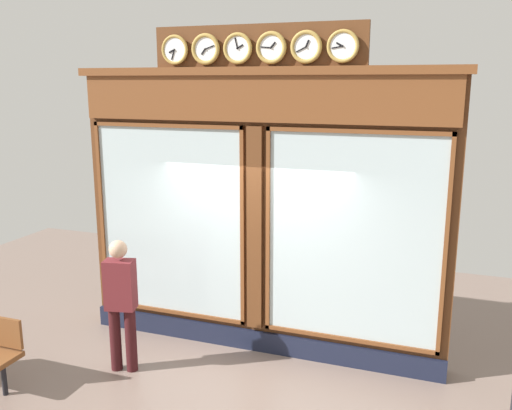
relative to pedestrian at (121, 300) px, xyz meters
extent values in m
cube|color=#5B3319|center=(-1.37, -1.22, 0.88)|extent=(4.89, 0.30, 3.62)
cube|color=#191E33|center=(-1.37, -1.05, -0.79)|extent=(4.89, 0.08, 0.28)
cube|color=brown|center=(-1.37, -1.03, 2.41)|extent=(4.79, 0.08, 0.56)
cube|color=brown|center=(-1.37, -1.05, 2.74)|extent=(4.99, 0.20, 0.10)
cube|color=silver|center=(-2.62, -1.05, 0.75)|extent=(2.09, 0.02, 2.56)
cube|color=brown|center=(-2.62, -1.03, 2.05)|extent=(2.19, 0.04, 0.05)
cube|color=brown|center=(-2.62, -1.03, -0.56)|extent=(2.19, 0.04, 0.05)
cube|color=brown|center=(-3.69, -1.03, 0.75)|extent=(0.05, 0.04, 2.66)
cube|color=brown|center=(-1.55, -1.03, 0.75)|extent=(0.05, 0.04, 2.66)
cube|color=silver|center=(-0.12, -1.05, 0.75)|extent=(2.09, 0.02, 2.56)
cube|color=brown|center=(-0.12, -1.03, 2.05)|extent=(2.19, 0.04, 0.05)
cube|color=brown|center=(-0.12, -1.03, -0.56)|extent=(2.19, 0.04, 0.05)
cube|color=brown|center=(0.95, -1.03, 0.75)|extent=(0.05, 0.04, 2.66)
cube|color=brown|center=(-1.20, -1.03, 0.75)|extent=(0.05, 0.04, 2.66)
cube|color=#5B3319|center=(-1.37, -1.04, 0.75)|extent=(0.20, 0.10, 2.66)
cube|color=#5B3319|center=(-1.37, -1.09, 3.00)|extent=(2.69, 0.06, 0.57)
cylinder|color=white|center=(-2.43, -1.01, 3.00)|extent=(0.30, 0.02, 0.30)
torus|color=#B79347|center=(-2.43, -1.00, 3.00)|extent=(0.37, 0.04, 0.37)
cube|color=black|center=(-2.40, -0.99, 3.02)|extent=(0.08, 0.01, 0.05)
cube|color=black|center=(-2.37, -0.99, 2.99)|extent=(0.13, 0.01, 0.03)
sphere|color=black|center=(-2.43, -0.99, 3.00)|extent=(0.02, 0.02, 0.02)
cylinder|color=white|center=(-2.01, -1.01, 3.00)|extent=(0.30, 0.02, 0.30)
torus|color=#B79347|center=(-2.01, -1.00, 3.00)|extent=(0.38, 0.05, 0.38)
cube|color=black|center=(-2.02, -0.99, 3.04)|extent=(0.05, 0.01, 0.08)
cube|color=black|center=(-1.95, -0.99, 2.97)|extent=(0.12, 0.01, 0.07)
sphere|color=black|center=(-2.01, -0.99, 3.00)|extent=(0.02, 0.02, 0.02)
cylinder|color=white|center=(-1.58, -1.01, 3.00)|extent=(0.30, 0.02, 0.30)
torus|color=#B79347|center=(-1.58, -1.00, 3.00)|extent=(0.38, 0.05, 0.38)
cube|color=black|center=(-1.61, -0.99, 3.03)|extent=(0.07, 0.01, 0.07)
cube|color=black|center=(-1.52, -0.99, 3.00)|extent=(0.13, 0.01, 0.02)
sphere|color=black|center=(-1.58, -0.99, 3.00)|extent=(0.02, 0.02, 0.02)
cylinder|color=white|center=(-1.16, -1.01, 3.00)|extent=(0.30, 0.02, 0.30)
torus|color=#B79347|center=(-1.16, -1.00, 3.00)|extent=(0.37, 0.05, 0.37)
cube|color=black|center=(-1.19, -0.99, 3.02)|extent=(0.08, 0.01, 0.05)
cube|color=black|center=(-1.14, -0.99, 3.06)|extent=(0.04, 0.01, 0.13)
sphere|color=black|center=(-1.16, -0.99, 3.00)|extent=(0.02, 0.02, 0.02)
cylinder|color=white|center=(-0.73, -1.01, 3.00)|extent=(0.30, 0.02, 0.30)
torus|color=#B79347|center=(-0.73, -1.00, 3.00)|extent=(0.38, 0.05, 0.38)
cube|color=black|center=(-0.71, -0.99, 2.97)|extent=(0.07, 0.01, 0.07)
cube|color=black|center=(-0.79, -0.99, 3.02)|extent=(0.12, 0.01, 0.05)
sphere|color=black|center=(-0.73, -0.99, 3.00)|extent=(0.02, 0.02, 0.02)
cylinder|color=white|center=(-0.31, -1.01, 3.00)|extent=(0.30, 0.02, 0.30)
torus|color=#B79347|center=(-0.31, -1.00, 3.00)|extent=(0.37, 0.04, 0.37)
cube|color=black|center=(-0.27, -0.99, 2.98)|extent=(0.08, 0.01, 0.05)
cube|color=black|center=(-0.29, -0.99, 2.94)|extent=(0.05, 0.01, 0.12)
sphere|color=black|center=(-0.31, -0.99, 3.00)|extent=(0.02, 0.02, 0.02)
cylinder|color=#3A1316|center=(0.10, 0.02, -0.52)|extent=(0.14, 0.14, 0.82)
cylinder|color=#3A1316|center=(-0.10, -0.02, -0.52)|extent=(0.14, 0.14, 0.82)
cube|color=maroon|center=(0.00, 0.00, 0.20)|extent=(0.40, 0.30, 0.62)
sphere|color=tan|center=(0.00, 0.00, 0.65)|extent=(0.22, 0.22, 0.22)
cylinder|color=black|center=(0.98, 0.96, -0.71)|extent=(0.06, 0.06, 0.45)
camera|label=1|loc=(-3.70, 5.36, 2.61)|focal=38.61mm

